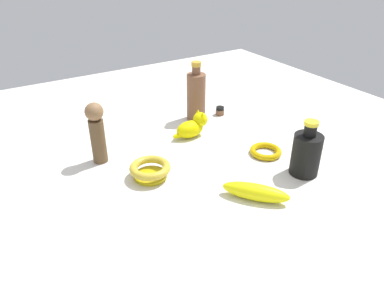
# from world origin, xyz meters

# --- Properties ---
(ground) EXTENTS (2.00, 2.00, 0.00)m
(ground) POSITION_xyz_m (0.00, 0.00, 0.00)
(ground) COLOR silver
(cat_figurine) EXTENTS (0.14, 0.06, 0.09)m
(cat_figurine) POSITION_xyz_m (0.08, 0.12, 0.04)
(cat_figurine) COLOR #DCD104
(cat_figurine) RESTS_ON ground
(bottle_short) EXTENTS (0.09, 0.09, 0.18)m
(bottle_short) POSITION_xyz_m (0.24, -0.26, 0.07)
(bottle_short) COLOR black
(bottle_short) RESTS_ON ground
(bottle_tall) EXTENTS (0.07, 0.07, 0.23)m
(bottle_tall) POSITION_xyz_m (0.17, 0.24, 0.10)
(bottle_tall) COLOR brown
(bottle_tall) RESTS_ON ground
(person_figure_adult) EXTENTS (0.07, 0.07, 0.20)m
(person_figure_adult) POSITION_xyz_m (-0.27, 0.13, 0.11)
(person_figure_adult) COLOR brown
(person_figure_adult) RESTS_ON ground
(bowl) EXTENTS (0.12, 0.12, 0.05)m
(bowl) POSITION_xyz_m (-0.17, -0.04, 0.03)
(bowl) COLOR #BAA811
(bowl) RESTS_ON ground
(bangle) EXTENTS (0.11, 0.11, 0.02)m
(bangle) POSITION_xyz_m (0.22, -0.12, 0.01)
(bangle) COLOR #C69D07
(bangle) RESTS_ON ground
(banana) EXTENTS (0.16, 0.17, 0.05)m
(banana) POSITION_xyz_m (0.03, -0.28, 0.02)
(banana) COLOR yellow
(banana) RESTS_ON ground
(nail_polish_jar) EXTENTS (0.04, 0.04, 0.03)m
(nail_polish_jar) POSITION_xyz_m (0.27, 0.22, 0.02)
(nail_polish_jar) COLOR brown
(nail_polish_jar) RESTS_ON ground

